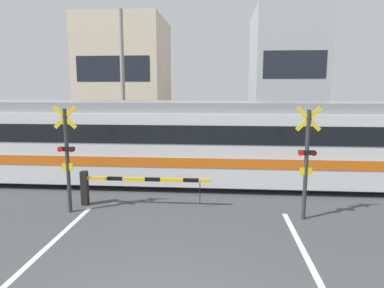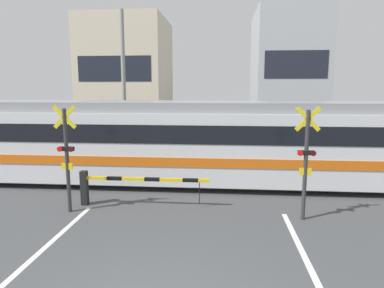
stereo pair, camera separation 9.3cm
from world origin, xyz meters
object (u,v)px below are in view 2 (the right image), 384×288
(crossing_barrier_near, at_px, (117,183))
(crossing_barrier_far, at_px, (244,153))
(crossing_signal_left, at_px, (67,154))
(commuter_train, at_px, (237,141))
(pedestrian, at_px, (181,141))
(crossing_signal_right, at_px, (306,158))

(crossing_barrier_near, xyz_separation_m, crossing_barrier_far, (4.22, 5.41, 0.00))
(crossing_signal_left, bearing_deg, crossing_barrier_near, 27.09)
(crossing_barrier_far, bearing_deg, crossing_barrier_near, -127.95)
(commuter_train, bearing_deg, crossing_signal_left, -145.73)
(crossing_signal_left, bearing_deg, commuter_train, 34.27)
(commuter_train, height_order, crossing_signal_left, crossing_signal_left)
(crossing_barrier_far, distance_m, crossing_signal_left, 8.22)
(pedestrian, bearing_deg, commuter_train, -58.21)
(commuter_train, distance_m, crossing_barrier_near, 4.77)
(crossing_signal_right, relative_size, pedestrian, 1.91)
(crossing_barrier_near, distance_m, pedestrian, 7.14)
(crossing_barrier_near, relative_size, crossing_barrier_far, 1.00)
(commuter_train, relative_size, crossing_barrier_near, 5.10)
(crossing_barrier_near, distance_m, crossing_barrier_far, 6.85)
(commuter_train, bearing_deg, pedestrian, 121.79)
(crossing_barrier_near, bearing_deg, crossing_signal_right, -6.72)
(crossing_barrier_near, xyz_separation_m, crossing_signal_left, (-1.26, -0.65, 1.03))
(crossing_barrier_near, bearing_deg, crossing_signal_left, -152.91)
(commuter_train, xyz_separation_m, crossing_barrier_far, (0.46, 2.63, -0.96))
(crossing_barrier_near, bearing_deg, crossing_barrier_far, 52.05)
(crossing_signal_right, height_order, pedestrian, crossing_signal_right)
(crossing_signal_right, bearing_deg, pedestrian, 119.57)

